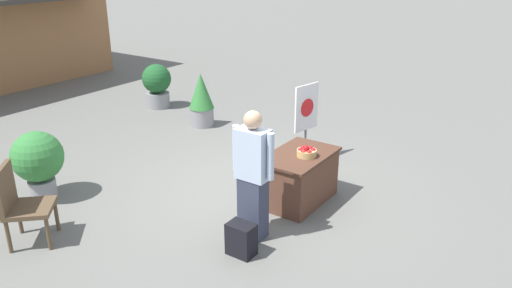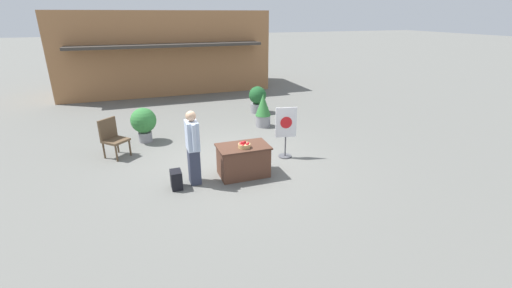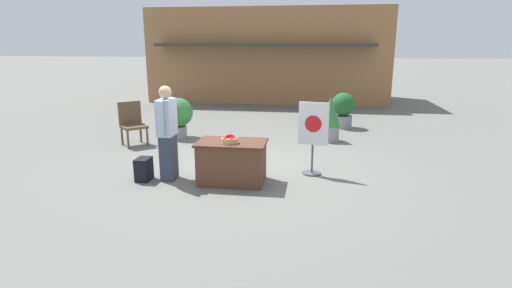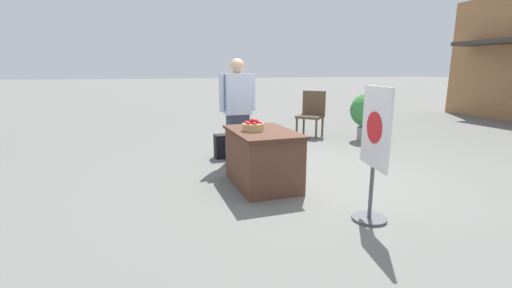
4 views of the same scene
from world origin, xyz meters
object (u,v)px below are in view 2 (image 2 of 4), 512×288
(person_visitor, at_px, (193,147))
(patio_chair, at_px, (112,136))
(backpack, at_px, (176,180))
(potted_plant_near_left, at_px, (258,98))
(apple_basket, at_px, (244,145))
(potted_plant_far_right, at_px, (263,110))
(poster_board, at_px, (286,131))
(potted_plant_far_left, at_px, (144,122))
(display_table, at_px, (243,160))

(person_visitor, height_order, patio_chair, person_visitor)
(backpack, relative_size, patio_chair, 0.40)
(person_visitor, bearing_deg, potted_plant_near_left, 56.12)
(apple_basket, bearing_deg, potted_plant_far_right, 62.75)
(person_visitor, bearing_deg, backpack, -163.62)
(patio_chair, bearing_deg, person_visitor, -5.63)
(apple_basket, relative_size, poster_board, 0.20)
(potted_plant_far_left, bearing_deg, backpack, -81.66)
(poster_board, bearing_deg, potted_plant_near_left, -178.62)
(apple_basket, xyz_separation_m, potted_plant_far_left, (-2.11, 3.36, -0.20))
(apple_basket, relative_size, person_visitor, 0.16)
(person_visitor, xyz_separation_m, potted_plant_near_left, (3.44, 5.19, -0.32))
(display_table, relative_size, apple_basket, 4.32)
(backpack, distance_m, poster_board, 3.20)
(display_table, bearing_deg, apple_basket, -95.06)
(display_table, xyz_separation_m, backpack, (-1.62, -0.14, -0.17))
(apple_basket, relative_size, potted_plant_far_right, 0.25)
(display_table, relative_size, backpack, 2.91)
(person_visitor, xyz_separation_m, patio_chair, (-1.80, 2.32, -0.30))
(patio_chair, relative_size, potted_plant_far_left, 1.00)
(display_table, distance_m, patio_chair, 3.78)
(poster_board, height_order, potted_plant_far_left, poster_board)
(display_table, xyz_separation_m, potted_plant_far_left, (-2.12, 3.23, 0.24))
(backpack, xyz_separation_m, potted_plant_near_left, (3.88, 5.32, 0.36))
(backpack, xyz_separation_m, patio_chair, (-1.36, 2.45, 0.38))
(potted_plant_near_left, bearing_deg, potted_plant_far_left, -156.02)
(apple_basket, distance_m, potted_plant_near_left, 5.78)
(potted_plant_far_left, bearing_deg, display_table, -56.80)
(poster_board, distance_m, potted_plant_far_left, 4.36)
(display_table, distance_m, potted_plant_far_right, 3.89)
(patio_chair, height_order, potted_plant_far_left, patio_chair)
(display_table, xyz_separation_m, potted_plant_near_left, (2.26, 5.18, 0.18))
(patio_chair, bearing_deg, display_table, 8.78)
(apple_basket, height_order, potted_plant_far_left, potted_plant_far_left)
(patio_chair, height_order, potted_plant_far_right, potted_plant_far_right)
(backpack, distance_m, potted_plant_near_left, 6.59)
(patio_chair, height_order, potted_plant_near_left, patio_chair)
(potted_plant_far_right, xyz_separation_m, potted_plant_near_left, (0.44, 1.75, -0.02))
(backpack, bearing_deg, potted_plant_far_right, 46.03)
(apple_basket, distance_m, backpack, 1.72)
(person_visitor, height_order, potted_plant_near_left, person_visitor)
(potted_plant_far_right, bearing_deg, patio_chair, -166.90)
(display_table, bearing_deg, patio_chair, 142.17)
(display_table, xyz_separation_m, potted_plant_far_right, (1.82, 3.43, 0.20))
(poster_board, height_order, potted_plant_near_left, poster_board)
(poster_board, distance_m, patio_chair, 4.69)
(person_visitor, distance_m, potted_plant_far_left, 3.38)
(person_visitor, bearing_deg, potted_plant_far_right, 48.52)
(poster_board, relative_size, potted_plant_far_right, 1.22)
(backpack, xyz_separation_m, potted_plant_far_right, (3.44, 3.57, 0.38))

